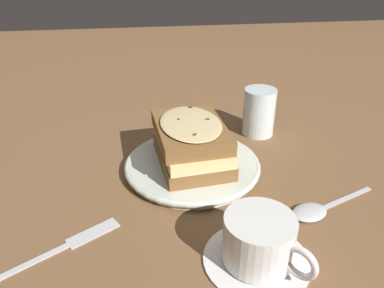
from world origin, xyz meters
name	(u,v)px	position (x,y,z in m)	size (l,w,h in m)	color
ground_plane	(208,169)	(0.00, 0.00, 0.00)	(2.40, 2.40, 0.00)	brown
dinner_plate	(192,164)	(0.00, 0.03, 0.01)	(0.24, 0.24, 0.02)	silver
sandwich	(191,142)	(0.01, 0.03, 0.05)	(0.17, 0.13, 0.08)	brown
teacup_with_saucer	(259,243)	(-0.22, -0.02, 0.03)	(0.14, 0.14, 0.07)	white
water_glass	(259,112)	(0.12, -0.13, 0.05)	(0.06, 0.06, 0.10)	silver
fork	(68,244)	(-0.16, 0.22, 0.00)	(0.11, 0.17, 0.00)	silver
spoon	(314,210)	(-0.14, -0.14, 0.00)	(0.08, 0.16, 0.01)	silver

